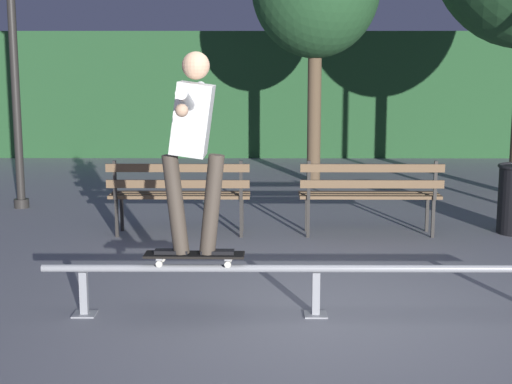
{
  "coord_description": "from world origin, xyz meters",
  "views": [
    {
      "loc": [
        -0.44,
        -5.83,
        2.01
      ],
      "look_at": [
        -0.48,
        0.84,
        0.85
      ],
      "focal_mm": 54.42,
      "sensor_mm": 36.0,
      "label": 1
    }
  ],
  "objects": [
    {
      "name": "park_bench_left_center",
      "position": [
        0.81,
        2.81,
        0.54
      ],
      "size": [
        1.6,
        0.42,
        0.88
      ],
      "color": "#282623",
      "rests_on": "ground"
    },
    {
      "name": "ground_plane",
      "position": [
        0.0,
        0.0,
        0.0
      ],
      "size": [
        90.0,
        90.0,
        0.0
      ],
      "primitive_type": "plane",
      "color": "slate"
    },
    {
      "name": "lamp_post_left",
      "position": [
        -3.68,
        4.47,
        2.48
      ],
      "size": [
        0.32,
        0.32,
        3.9
      ],
      "color": "#282623",
      "rests_on": "ground"
    },
    {
      "name": "park_bench_leftmost",
      "position": [
        -1.36,
        2.81,
        0.54
      ],
      "size": [
        1.6,
        0.42,
        0.88
      ],
      "color": "#282623",
      "rests_on": "ground"
    },
    {
      "name": "hedge_backdrop",
      "position": [
        0.0,
        10.32,
        1.26
      ],
      "size": [
        24.0,
        1.2,
        2.53
      ],
      "primitive_type": "cube",
      "color": "#234C28",
      "rests_on": "ground"
    },
    {
      "name": "grind_rail",
      "position": [
        0.0,
        0.04,
        0.32
      ],
      "size": [
        4.3,
        0.18,
        0.41
      ],
      "color": "gray",
      "rests_on": "ground"
    },
    {
      "name": "skateboard",
      "position": [
        -0.95,
        0.04,
        0.49
      ],
      "size": [
        0.78,
        0.22,
        0.09
      ],
      "color": "black",
      "rests_on": "grind_rail"
    },
    {
      "name": "skateboarder",
      "position": [
        -0.95,
        0.04,
        1.42
      ],
      "size": [
        0.62,
        1.41,
        1.56
      ],
      "color": "black",
      "rests_on": "skateboard"
    }
  ]
}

